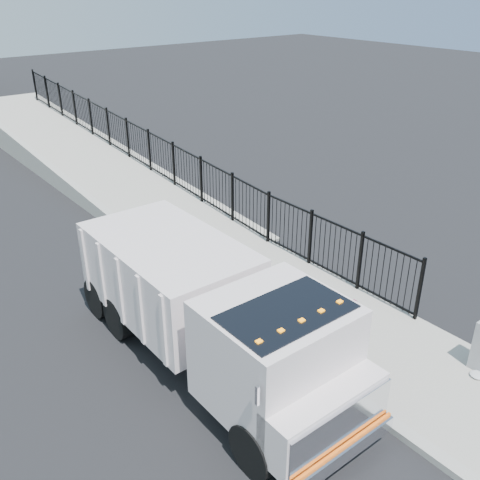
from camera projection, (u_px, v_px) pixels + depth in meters
ground at (266, 337)px, 13.82m from camera, size 120.00×120.00×0.00m
sidewalk at (376, 344)px, 13.46m from camera, size 3.55×12.00×0.12m
curb at (322, 375)px, 12.38m from camera, size 0.30×12.00×0.16m
ramp at (85, 167)px, 26.26m from camera, size 3.95×24.06×3.19m
iron_fence at (150, 164)px, 23.84m from camera, size 0.10×28.00×1.80m
truck at (213, 310)px, 12.03m from camera, size 2.83×8.40×2.87m
worker at (349, 335)px, 12.11m from camera, size 0.66×0.81×1.90m
debris at (477, 375)px, 12.25m from camera, size 0.34×0.34×0.09m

